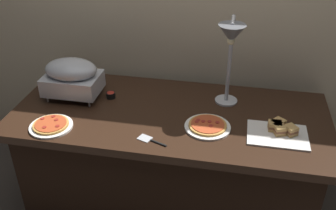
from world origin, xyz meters
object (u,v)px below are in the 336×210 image
at_px(chafing_dish, 72,76).
at_px(sauce_cup_near, 111,95).
at_px(pizza_plate_front, 208,126).
at_px(sandwich_platter, 279,131).
at_px(serving_spatula, 151,141).
at_px(heat_lamp, 231,43).
at_px(pizza_plate_center, 51,125).

xyz_separation_m(chafing_dish, sauce_cup_near, (0.24, 0.03, -0.12)).
xyz_separation_m(pizza_plate_front, sandwich_platter, (0.39, 0.01, 0.01)).
distance_m(chafing_dish, serving_spatula, 0.72).
bearing_deg(serving_spatula, sauce_cup_near, 131.57).
height_order(heat_lamp, serving_spatula, heat_lamp).
bearing_deg(serving_spatula, chafing_dish, 147.61).
distance_m(heat_lamp, pizza_plate_front, 0.48).
relative_size(pizza_plate_front, sandwich_platter, 0.80).
relative_size(chafing_dish, pizza_plate_front, 1.32).
relative_size(sandwich_platter, serving_spatula, 1.91).
bearing_deg(chafing_dish, sauce_cup_near, 6.93).
distance_m(chafing_dish, pizza_plate_center, 0.38).
xyz_separation_m(heat_lamp, serving_spatula, (-0.37, -0.38, -0.44)).
bearing_deg(sandwich_platter, sauce_cup_near, 168.60).
height_order(sandwich_platter, serving_spatula, sandwich_platter).
height_order(chafing_dish, serving_spatula, chafing_dish).
height_order(chafing_dish, pizza_plate_center, chafing_dish).
distance_m(chafing_dish, sandwich_platter, 1.29).
bearing_deg(heat_lamp, pizza_plate_center, -159.13).
xyz_separation_m(pizza_plate_center, sauce_cup_near, (0.23, 0.39, 0.01)).
xyz_separation_m(heat_lamp, pizza_plate_front, (-0.08, -0.20, -0.43)).
distance_m(sandwich_platter, serving_spatula, 0.71).
relative_size(pizza_plate_front, serving_spatula, 1.53).
bearing_deg(heat_lamp, serving_spatula, -133.95).
xyz_separation_m(heat_lamp, sauce_cup_near, (-0.73, 0.02, -0.42)).
bearing_deg(pizza_plate_front, chafing_dish, 167.55).
xyz_separation_m(pizza_plate_center, sandwich_platter, (1.26, 0.18, 0.01)).
distance_m(pizza_plate_front, sandwich_platter, 0.39).
relative_size(pizza_plate_center, serving_spatula, 1.43).
bearing_deg(pizza_plate_front, sandwich_platter, 2.06).
bearing_deg(sauce_cup_near, pizza_plate_center, -120.17).
height_order(heat_lamp, pizza_plate_center, heat_lamp).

